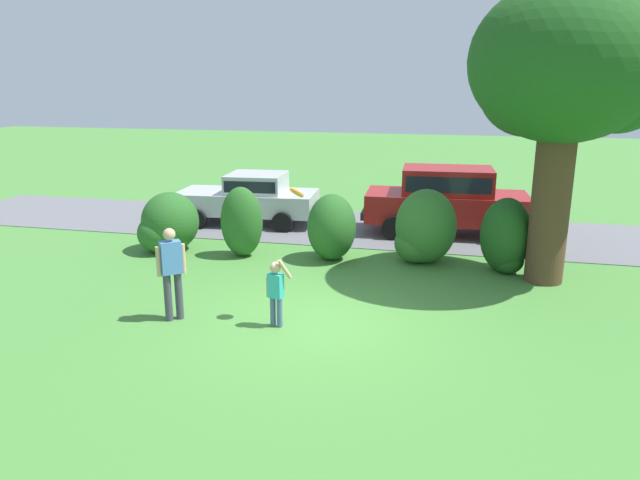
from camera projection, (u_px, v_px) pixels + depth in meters
The scene contains 13 objects.
ground_plane at pixel (316, 324), 10.68m from camera, with size 80.00×80.00×0.00m, color #478438.
driveway_strip at pixel (373, 229), 17.47m from camera, with size 28.00×4.40×0.02m, color slate.
oak_tree_large at pixel (564, 73), 11.95m from camera, with size 3.93×3.96×6.29m.
shrub_near_tree at pixel (167, 225), 15.11m from camera, with size 1.48×1.54×1.52m.
shrub_centre_left at pixel (242, 222), 14.59m from camera, with size 1.06×0.86×1.76m.
shrub_centre at pixel (332, 227), 14.32m from camera, with size 1.19×1.31×1.63m.
shrub_centre_right at pixel (424, 230), 14.09m from camera, with size 1.46×1.38×1.80m.
shrub_far_end at pixel (506, 238), 13.41m from camera, with size 1.15×1.26×1.73m.
parked_sedan at pixel (250, 196), 17.96m from camera, with size 4.52×2.34×1.56m.
parked_suv at pixel (446, 197), 16.64m from camera, with size 4.79×2.28×1.92m.
child_thrower at pixel (276, 288), 10.39m from camera, with size 0.47×0.22×1.29m.
frisbee at pixel (297, 192), 10.27m from camera, with size 0.32×0.25×0.27m.
adult_onlooker at pixel (172, 269), 10.62m from camera, with size 0.43×0.40×1.74m.
Camera 1 is at (2.35, -9.62, 4.27)m, focal length 32.93 mm.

